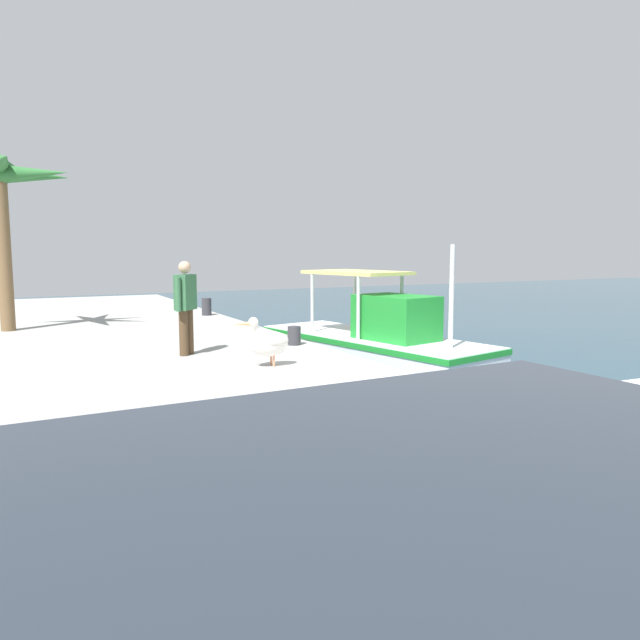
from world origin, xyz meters
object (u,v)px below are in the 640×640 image
mooring_bollard_second (294,336)px  fishing_boat_nearest (375,342)px  pelican (270,342)px  fisherman_standing (186,303)px  palm_tree (3,182)px  mooring_bollard_nearest (207,307)px

mooring_bollard_second → fishing_boat_nearest: bearing=107.1°
pelican → fisherman_standing: fisherman_standing is taller
fisherman_standing → palm_tree: (-5.06, -2.83, 2.49)m
mooring_bollard_second → pelican: bearing=-35.0°
pelican → mooring_bollard_nearest: (-7.90, 1.27, -0.15)m
palm_tree → fisherman_standing: bearing=29.2°
fisherman_standing → palm_tree: 6.31m
fishing_boat_nearest → fisherman_standing: size_ratio=3.76×
mooring_bollard_nearest → palm_tree: size_ratio=0.12×
pelican → fisherman_standing: (-1.68, -0.93, 0.53)m
pelican → mooring_bollard_second: size_ratio=2.53×
mooring_bollard_second → fisherman_standing: bearing=-86.4°
fishing_boat_nearest → mooring_bollard_second: 2.52m
pelican → palm_tree: size_ratio=0.23×
fishing_boat_nearest → pelican: bearing=-55.1°
pelican → fisherman_standing: bearing=-151.0°
fishing_boat_nearest → fisherman_standing: (0.87, -4.58, 1.16)m
fisherman_standing → mooring_bollard_second: (-0.14, 2.20, -0.75)m
mooring_bollard_second → mooring_bollard_nearest: bearing=-180.0°
fishing_boat_nearest → mooring_bollard_second: fishing_boat_nearest is taller
pelican → mooring_bollard_second: (-1.82, 1.27, -0.21)m
mooring_bollard_nearest → mooring_bollard_second: (6.08, 0.00, -0.06)m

